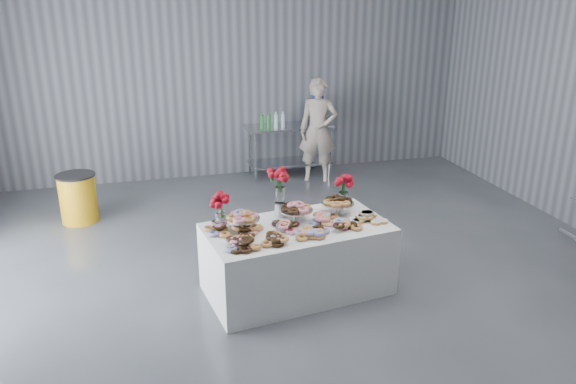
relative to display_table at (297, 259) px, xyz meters
name	(u,v)px	position (x,y,z in m)	size (l,w,h in m)	color
ground	(316,300)	(0.13, -0.26, -0.38)	(9.00, 9.00, 0.00)	#3C3F44
room_walls	(289,42)	(-0.14, -0.19, 2.26)	(8.04, 9.04, 4.02)	slate
display_table	(297,259)	(0.00, 0.00, 0.00)	(1.90, 1.00, 0.75)	white
prep_table	(289,141)	(0.96, 3.84, 0.24)	(1.50, 0.60, 0.90)	silver
donut_mounds	(299,224)	(0.00, -0.05, 0.42)	(1.80, 0.80, 0.09)	#C58F48
cake_stand_left	(242,217)	(-0.57, 0.07, 0.52)	(0.36, 0.36, 0.17)	silver
cake_stand_mid	(296,208)	(0.03, 0.16, 0.52)	(0.36, 0.36, 0.17)	silver
cake_stand_right	(338,202)	(0.52, 0.23, 0.52)	(0.36, 0.36, 0.17)	silver
danish_pile	(367,216)	(0.76, -0.04, 0.43)	(0.48, 0.48, 0.11)	silver
bouquet_left	(220,202)	(-0.78, 0.14, 0.67)	(0.26, 0.26, 0.42)	white
bouquet_right	(344,182)	(0.65, 0.40, 0.67)	(0.26, 0.26, 0.42)	white
bouquet_center	(280,183)	(-0.10, 0.34, 0.75)	(0.26, 0.26, 0.57)	silver
water_jug	(318,109)	(1.46, 3.84, 0.77)	(0.28, 0.28, 0.55)	blue
drink_bottles	(272,120)	(0.64, 3.74, 0.66)	(0.54, 0.08, 0.27)	#268C33
person	(318,130)	(1.36, 3.51, 0.49)	(0.63, 0.41, 1.73)	#CC8C93
trash_barrel	(78,198)	(-2.42, 2.64, -0.03)	(0.54, 0.54, 0.69)	#EFA714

